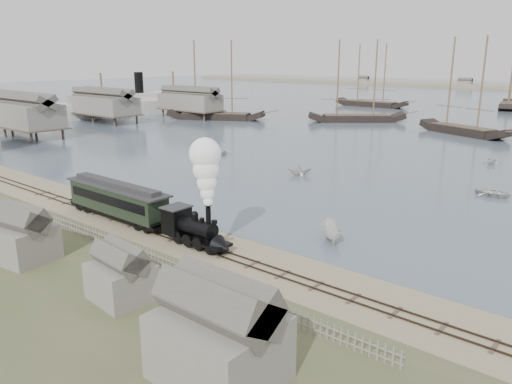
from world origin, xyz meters
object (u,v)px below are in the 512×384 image
Objects in this scene: beached_dinghy at (103,197)px; steamship at (139,93)px; passenger_coach at (117,199)px; locomotive at (202,201)px.

steamship is (-69.35, 58.43, 5.47)m from beached_dinghy.
beached_dinghy is at bearing -119.55° from steamship.
beached_dinghy is 0.07× the size of steamship.
passenger_coach is 7.81m from beached_dinghy.
passenger_coach is at bearing -102.18° from beached_dinghy.
steamship reaches higher than beached_dinghy.
locomotive is 2.40× the size of beached_dinghy.
beached_dinghy is at bearing 157.37° from passenger_coach.
passenger_coach reaches higher than beached_dinghy.
beached_dinghy is (-19.17, 2.93, -3.83)m from locomotive.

